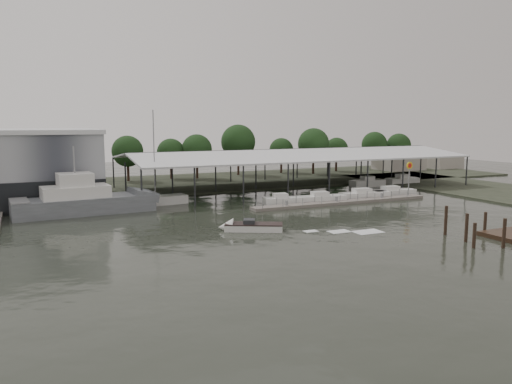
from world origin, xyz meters
name	(u,v)px	position (x,y,z in m)	size (l,w,h in m)	color
ground	(281,226)	(0.00, 0.00, 0.00)	(200.00, 200.00, 0.00)	#262A22
land_strip_far	(178,183)	(0.00, 42.00, 0.10)	(140.00, 30.00, 0.30)	#3D4131
land_strip_east	(492,191)	(45.00, 10.00, 0.10)	(20.00, 60.00, 0.30)	#3D4131
storage_warehouse	(7,166)	(-28.00, 29.94, 5.29)	(24.50, 20.50, 10.50)	gray
covered_boat_shed	(294,153)	(17.00, 28.00, 6.13)	(58.24, 24.00, 6.96)	silver
floating_dock	(342,202)	(15.00, 10.00, 0.20)	(28.00, 2.00, 1.40)	slate
shell_fuel_sign	(409,173)	(27.00, 9.99, 3.93)	(1.10, 0.18, 5.55)	gray
distant_commercial_buildings	(413,162)	(59.03, 44.69, 1.84)	(22.00, 8.00, 4.00)	gray
grey_trawler	(86,201)	(-18.97, 17.30, 1.58)	(17.99, 6.48, 8.84)	slate
white_sailboat	(151,201)	(-10.05, 20.01, 0.65)	(10.11, 3.78, 13.37)	silver
speedboat_underway	(248,227)	(-4.34, -0.73, 0.39)	(16.46, 9.49, 2.00)	silver
moored_cruiser_0	(283,200)	(6.87, 12.66, 0.61)	(5.79, 3.22, 1.70)	silver
moored_cruiser_1	(322,198)	(12.85, 11.88, 0.61)	(6.82, 3.05, 1.70)	silver
moored_cruiser_2	(364,195)	(20.43, 12.21, 0.61)	(7.89, 2.86, 1.70)	silver
moored_cruiser_3	(392,192)	(26.16, 12.61, 0.61)	(7.53, 2.40, 1.70)	silver
mooring_pilings	(481,233)	(13.72, -14.98, 1.01)	(6.90, 9.12, 3.62)	#34241A
horizon_tree_line	(276,147)	(23.84, 48.19, 6.23)	(70.74, 11.70, 11.01)	black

